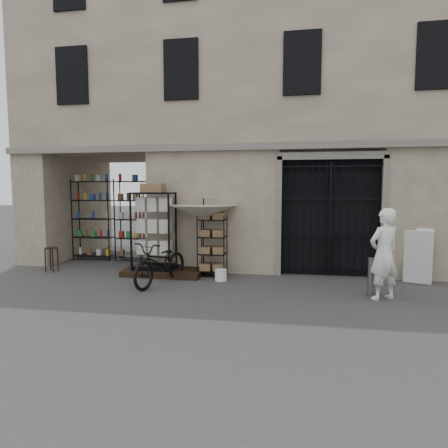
% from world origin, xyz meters
% --- Properties ---
extents(ground, '(80.00, 80.00, 0.00)m').
position_xyz_m(ground, '(0.00, 0.00, 0.00)').
color(ground, black).
rests_on(ground, ground).
extents(main_building, '(14.00, 4.00, 9.00)m').
position_xyz_m(main_building, '(0.00, 4.00, 4.50)').
color(main_building, tan).
rests_on(main_building, ground).
extents(shop_recess, '(3.00, 1.70, 3.00)m').
position_xyz_m(shop_recess, '(-4.50, 2.80, 1.50)').
color(shop_recess, black).
rests_on(shop_recess, ground).
extents(shop_shelving, '(2.70, 0.50, 2.50)m').
position_xyz_m(shop_shelving, '(-4.55, 3.30, 1.25)').
color(shop_shelving, black).
rests_on(shop_shelving, ground).
extents(iron_gate, '(2.50, 0.21, 3.00)m').
position_xyz_m(iron_gate, '(1.75, 2.28, 1.50)').
color(iron_gate, black).
rests_on(iron_gate, ground).
extents(step_platform, '(2.00, 0.90, 0.15)m').
position_xyz_m(step_platform, '(-2.40, 1.55, 0.07)').
color(step_platform, black).
rests_on(step_platform, ground).
extents(display_cabinet, '(1.00, 0.63, 2.12)m').
position_xyz_m(display_cabinet, '(-2.63, 1.54, 1.03)').
color(display_cabinet, black).
rests_on(display_cabinet, step_platform).
extents(wire_rack, '(0.79, 0.67, 1.53)m').
position_xyz_m(wire_rack, '(-1.14, 1.65, 0.75)').
color(wire_rack, black).
rests_on(wire_rack, ground).
extents(market_umbrella, '(1.90, 1.92, 2.37)m').
position_xyz_m(market_umbrella, '(-1.37, 1.66, 1.71)').
color(market_umbrella, black).
rests_on(market_umbrella, ground).
extents(white_bucket, '(0.37, 0.37, 0.27)m').
position_xyz_m(white_bucket, '(-0.85, 1.22, 0.14)').
color(white_bucket, white).
rests_on(white_bucket, ground).
extents(bicycle, '(0.92, 1.16, 1.92)m').
position_xyz_m(bicycle, '(-2.14, 0.66, 0.00)').
color(bicycle, black).
rests_on(bicycle, ground).
extents(wooden_stool, '(0.37, 0.37, 0.65)m').
position_xyz_m(wooden_stool, '(-5.48, 1.47, 0.34)').
color(wooden_stool, black).
rests_on(wooden_stool, ground).
extents(steel_bollard, '(0.16, 0.16, 0.79)m').
position_xyz_m(steel_bollard, '(2.42, 0.47, 0.40)').
color(steel_bollard, slate).
rests_on(steel_bollard, ground).
extents(shopkeeper, '(1.49, 1.91, 0.44)m').
position_xyz_m(shopkeeper, '(2.60, 0.25, 0.00)').
color(shopkeeper, white).
rests_on(shopkeeper, ground).
extents(easel_sign, '(0.78, 0.84, 1.25)m').
position_xyz_m(easel_sign, '(3.70, 1.69, 0.65)').
color(easel_sign, silver).
rests_on(easel_sign, ground).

